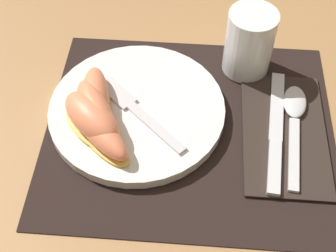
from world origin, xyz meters
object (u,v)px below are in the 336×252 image
at_px(knife, 274,132).
at_px(citrus_wedge_3, 96,130).
at_px(juice_glass, 247,46).
at_px(citrus_wedge_0, 93,101).
at_px(fork, 132,108).
at_px(spoon, 293,115).
at_px(citrus_wedge_2, 90,119).
at_px(citrus_wedge_1, 95,112).
at_px(plate, 135,110).

height_order(knife, citrus_wedge_3, citrus_wedge_3).
relative_size(juice_glass, citrus_wedge_0, 0.80).
bearing_deg(knife, juice_glass, 106.87).
height_order(knife, fork, fork).
relative_size(spoon, citrus_wedge_3, 1.50).
xyz_separation_m(knife, citrus_wedge_2, (-0.25, -0.02, 0.03)).
bearing_deg(citrus_wedge_2, citrus_wedge_3, -56.78).
bearing_deg(juice_glass, citrus_wedge_1, -146.58).
bearing_deg(citrus_wedge_3, fork, 51.45).
xyz_separation_m(juice_glass, knife, (0.04, -0.13, -0.04)).
distance_m(fork, citrus_wedge_2, 0.07).
relative_size(plate, citrus_wedge_1, 2.03).
bearing_deg(spoon, juice_glass, 124.59).
xyz_separation_m(plate, citrus_wedge_0, (-0.06, -0.01, 0.02)).
relative_size(citrus_wedge_1, citrus_wedge_2, 1.10).
xyz_separation_m(spoon, citrus_wedge_0, (-0.28, -0.02, 0.03)).
bearing_deg(knife, citrus_wedge_0, 176.65).
bearing_deg(citrus_wedge_1, citrus_wedge_2, -110.15).
xyz_separation_m(fork, citrus_wedge_2, (-0.05, -0.04, 0.02)).
bearing_deg(fork, juice_glass, 34.80).
relative_size(juice_glass, fork, 0.73).
relative_size(plate, fork, 1.79).
xyz_separation_m(knife, citrus_wedge_3, (-0.24, -0.03, 0.03)).
bearing_deg(juice_glass, citrus_wedge_0, -151.79).
height_order(fork, citrus_wedge_0, citrus_wedge_0).
bearing_deg(spoon, fork, -176.54).
xyz_separation_m(plate, knife, (0.20, -0.02, -0.00)).
bearing_deg(fork, citrus_wedge_1, -151.67).
bearing_deg(spoon, citrus_wedge_0, -176.61).
bearing_deg(citrus_wedge_2, citrus_wedge_1, 69.85).
distance_m(spoon, fork, 0.23).
distance_m(juice_glass, knife, 0.14).
bearing_deg(citrus_wedge_2, plate, 37.71).
distance_m(knife, citrus_wedge_3, 0.25).
xyz_separation_m(fork, citrus_wedge_3, (-0.04, -0.05, 0.01)).
relative_size(citrus_wedge_0, citrus_wedge_1, 1.04).
relative_size(spoon, citrus_wedge_1, 1.46).
bearing_deg(citrus_wedge_0, plate, 8.54).
height_order(plate, citrus_wedge_1, citrus_wedge_1).
bearing_deg(citrus_wedge_2, spoon, 10.21).
xyz_separation_m(citrus_wedge_1, citrus_wedge_2, (-0.00, -0.01, 0.00)).
height_order(knife, citrus_wedge_2, citrus_wedge_2).
bearing_deg(citrus_wedge_3, spoon, 13.66).
distance_m(citrus_wedge_1, citrus_wedge_2, 0.01).
bearing_deg(plate, juice_glass, 33.99).
relative_size(spoon, citrus_wedge_2, 1.60).
height_order(plate, fork, fork).
bearing_deg(plate, citrus_wedge_0, -171.46).
xyz_separation_m(fork, citrus_wedge_1, (-0.05, -0.03, 0.02)).
bearing_deg(fork, citrus_wedge_3, -128.55).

